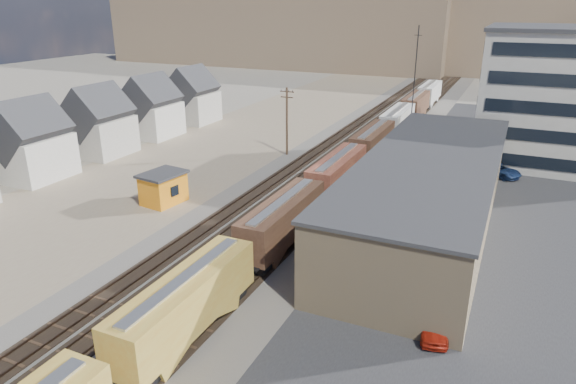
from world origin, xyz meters
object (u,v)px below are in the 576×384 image
at_px(maintenance_shed, 163,188).
at_px(freight_train, 357,155).
at_px(parked_car_red, 434,325).
at_px(utility_pole_north, 287,120).
at_px(parked_car_blue, 498,170).

bearing_deg(maintenance_shed, freight_train, 47.24).
bearing_deg(parked_car_red, maintenance_shed, 146.67).
relative_size(utility_pole_north, parked_car_red, 2.22).
bearing_deg(parked_car_red, utility_pole_north, 115.28).
bearing_deg(utility_pole_north, parked_car_red, -52.57).
relative_size(freight_train, parked_car_red, 26.60).
xyz_separation_m(freight_train, utility_pole_north, (-12.30, 5.08, 2.50)).
bearing_deg(maintenance_shed, utility_pole_north, 78.77).
distance_m(utility_pole_north, parked_car_blue, 29.76).
distance_m(freight_train, maintenance_shed, 24.98).
bearing_deg(parked_car_blue, freight_train, 143.23).
xyz_separation_m(maintenance_shed, parked_car_blue, (33.97, 25.79, -1.04)).
xyz_separation_m(freight_train, maintenance_shed, (-16.94, -18.33, -0.94)).
height_order(maintenance_shed, parked_car_blue, maintenance_shed).
height_order(utility_pole_north, parked_car_red, utility_pole_north).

